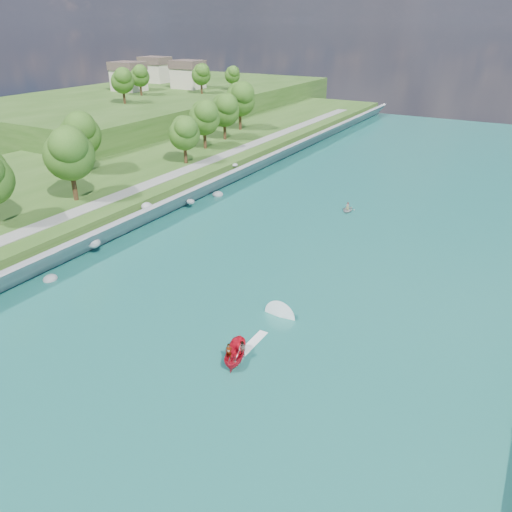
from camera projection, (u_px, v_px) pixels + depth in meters
The scene contains 11 objects.
ground at pixel (205, 351), 47.58m from camera, with size 260.00×260.00×0.00m, color #2D5119.
river_water at pixel (296, 269), 63.22m from camera, with size 55.00×240.00×0.10m, color #185D58.
berm_west at pixel (32, 194), 85.08m from camera, with size 45.00×240.00×3.50m, color #2D5119.
ridge_west at pixel (165, 105), 157.32m from camera, with size 60.00×120.00×9.00m, color #2D5119.
riprap_bank at pixel (136, 221), 73.55m from camera, with size 4.19×236.00×4.22m.
riverside_path at pixel (106, 201), 76.40m from camera, with size 3.00×200.00×0.10m, color gray.
ridge_houses at pixel (157, 73), 160.25m from camera, with size 29.50×29.50×8.40m.
trees_west at pixel (26, 164), 72.66m from camera, with size 18.73×150.28×13.71m.
trees_ridge at pixel (168, 78), 139.69m from camera, with size 21.99×42.80×10.50m.
motorboat at pixel (243, 347), 46.80m from camera, with size 3.60×19.08×1.99m.
raft at pixel (347, 209), 82.00m from camera, with size 2.50×3.24×1.52m.
Camera 1 is at (23.78, -31.47, 28.53)m, focal length 35.00 mm.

